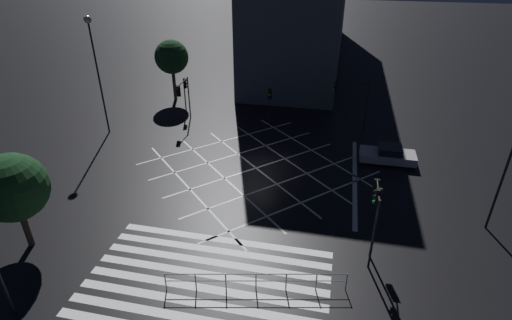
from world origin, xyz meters
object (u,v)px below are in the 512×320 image
at_px(traffic_light_ne_main, 350,94).
at_px(traffic_light_se_main, 376,209).
at_px(traffic_light_nw_main, 185,89).
at_px(traffic_light_nw_cross, 183,92).
at_px(traffic_light_median_north, 270,99).
at_px(street_tree_near, 172,57).
at_px(street_lamp_east, 93,49).
at_px(street_lamp_far, 512,150).
at_px(traffic_light_se_cross, 375,205).
at_px(waiting_car, 388,155).
at_px(street_tree_far, 12,188).

bearing_deg(traffic_light_ne_main, traffic_light_se_main, 94.87).
bearing_deg(traffic_light_nw_main, traffic_light_nw_cross, -73.79).
height_order(traffic_light_nw_main, traffic_light_se_main, traffic_light_se_main).
xyz_separation_m(traffic_light_median_north, street_tree_near, (-10.88, 4.61, 1.98)).
bearing_deg(traffic_light_ne_main, traffic_light_median_north, 5.71).
relative_size(traffic_light_median_north, street_lamp_east, 0.35).
bearing_deg(traffic_light_se_main, traffic_light_nw_main, -45.55).
height_order(traffic_light_median_north, street_lamp_far, street_lamp_far).
xyz_separation_m(traffic_light_ne_main, traffic_light_nw_cross, (-14.48, -1.68, -0.36)).
bearing_deg(traffic_light_se_cross, street_tree_near, 43.65).
xyz_separation_m(traffic_light_nw_main, traffic_light_nw_cross, (0.58, -2.00, 0.35)).
bearing_deg(traffic_light_se_cross, traffic_light_nw_main, 45.05).
bearing_deg(traffic_light_median_north, traffic_light_nw_main, -96.94).
relative_size(traffic_light_ne_main, traffic_light_se_main, 1.03).
xyz_separation_m(traffic_light_nw_cross, waiting_car, (17.60, -3.90, -2.27)).
relative_size(traffic_light_ne_main, waiting_car, 1.07).
bearing_deg(waiting_car, street_lamp_east, -1.22).
relative_size(traffic_light_nw_main, street_lamp_far, 0.46).
relative_size(traffic_light_nw_main, street_lamp_east, 0.36).
bearing_deg(street_tree_near, street_lamp_east, -105.61).
xyz_separation_m(street_lamp_east, street_tree_far, (3.57, -14.32, -3.51)).
bearing_deg(traffic_light_nw_main, traffic_light_se_cross, -44.95).
xyz_separation_m(traffic_light_se_main, street_lamp_east, (-21.64, 11.38, 4.19)).
bearing_deg(waiting_car, street_tree_far, 34.94).
bearing_deg(street_tree_far, traffic_light_se_main, 9.25).
bearing_deg(street_lamp_east, street_tree_near, 74.39).
distance_m(traffic_light_se_main, street_lamp_far, 8.09).
bearing_deg(street_lamp_east, traffic_light_se_main, -27.74).
bearing_deg(street_lamp_east, street_lamp_far, -14.75).
height_order(traffic_light_nw_main, street_lamp_far, street_lamp_far).
relative_size(street_tree_near, waiting_car, 1.51).
relative_size(traffic_light_se_cross, street_tree_far, 0.75).
bearing_deg(street_tree_near, traffic_light_nw_cross, -60.00).
bearing_deg(street_lamp_far, traffic_light_nw_main, 151.01).
bearing_deg(traffic_light_nw_main, street_lamp_far, -28.99).
xyz_separation_m(street_lamp_far, street_tree_near, (-25.91, 16.49, -0.63)).
distance_m(street_lamp_east, street_lamp_far, 29.47).
height_order(traffic_light_nw_main, traffic_light_se_cross, traffic_light_se_cross).
bearing_deg(street_tree_near, street_tree_far, -87.42).
height_order(traffic_light_se_cross, street_tree_near, street_tree_near).
bearing_deg(traffic_light_median_north, waiting_car, 63.80).
height_order(traffic_light_ne_main, street_tree_far, street_tree_far).
xyz_separation_m(street_tree_near, street_tree_far, (1.05, -23.33, -0.73)).
relative_size(traffic_light_se_main, waiting_car, 1.04).
distance_m(traffic_light_nw_cross, street_tree_far, 17.88).
bearing_deg(street_lamp_east, traffic_light_median_north, 18.19).
relative_size(traffic_light_ne_main, street_tree_far, 0.80).
height_order(traffic_light_median_north, street_lamp_east, street_lamp_east).
relative_size(traffic_light_median_north, traffic_light_se_cross, 0.83).
height_order(traffic_light_se_cross, street_lamp_far, street_lamp_far).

